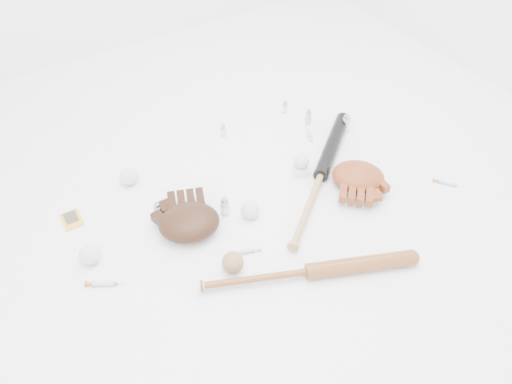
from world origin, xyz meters
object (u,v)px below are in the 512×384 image
bat_wood (309,271)px  pedestal (301,170)px  glove_dark (189,222)px  bat_dark (321,175)px

bat_wood → pedestal: bearing=79.9°
bat_wood → glove_dark: 0.49m
bat_dark → bat_wood: (-0.34, -0.37, -0.00)m
bat_wood → glove_dark: glove_dark is taller
bat_dark → bat_wood: size_ratio=1.10×
glove_dark → pedestal: 0.56m
bat_dark → bat_wood: bat_dark is taller
glove_dark → pedestal: bearing=25.3°
bat_dark → glove_dark: 0.60m
pedestal → bat_dark: bearing=-63.2°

